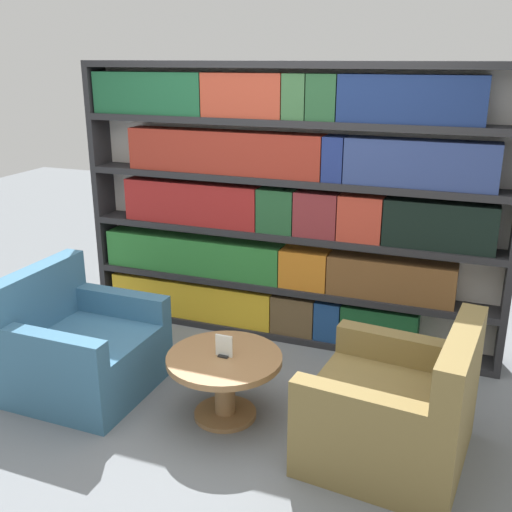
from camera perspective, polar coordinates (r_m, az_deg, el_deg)
name	(u,v)px	position (r m, az deg, el deg)	size (l,w,h in m)	color
ground_plane	(212,429)	(3.79, -4.19, -16.08)	(14.00, 14.00, 0.00)	slate
bookshelf	(283,207)	(4.57, 2.57, 4.73)	(3.27, 0.30, 2.12)	silver
armchair_left	(80,350)	(4.21, -16.39, -8.59)	(0.85, 0.86, 0.82)	#386684
armchair_right	(395,413)	(3.49, 13.11, -14.35)	(0.92, 0.93, 0.82)	olive
coffee_table	(225,373)	(3.74, -3.02, -11.09)	(0.71, 0.71, 0.42)	olive
table_sign	(224,347)	(3.66, -3.06, -8.69)	(0.11, 0.06, 0.14)	black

